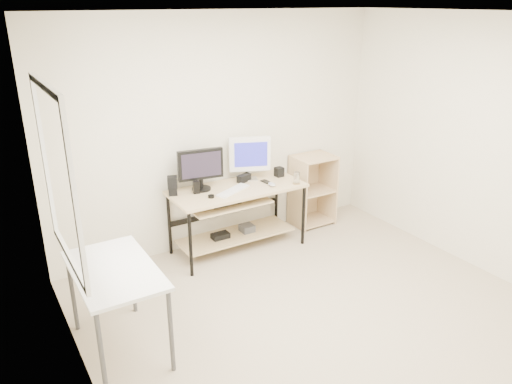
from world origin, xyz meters
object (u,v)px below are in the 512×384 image
object	(u,v)px
audio_controller	(196,187)
shelf_unit	(311,189)
side_table	(115,277)
black_monitor	(201,167)
desk	(235,206)
white_imac	(250,155)

from	to	relation	value
audio_controller	shelf_unit	bearing A→B (deg)	14.38
side_table	audio_controller	world-z (taller)	audio_controller
black_monitor	side_table	bearing A→B (deg)	-129.32
shelf_unit	audio_controller	distance (m)	1.65
desk	side_table	size ratio (longest dim) A/B	1.50
black_monitor	shelf_unit	bearing A→B (deg)	8.79
desk	audio_controller	xyz separation A→B (m)	(-0.43, 0.07, 0.28)
shelf_unit	black_monitor	distance (m)	1.61
desk	shelf_unit	world-z (taller)	shelf_unit
white_imac	audio_controller	distance (m)	0.75
desk	black_monitor	xyz separation A→B (m)	(-0.34, 0.15, 0.47)
side_table	black_monitor	bearing A→B (deg)	42.46
desk	black_monitor	bearing A→B (deg)	156.67
side_table	white_imac	distance (m)	2.32
white_imac	audio_controller	world-z (taller)	white_imac
desk	side_table	bearing A→B (deg)	-147.35
side_table	audio_controller	xyz separation A→B (m)	(1.22, 1.13, 0.15)
shelf_unit	black_monitor	xyz separation A→B (m)	(-1.51, -0.02, 0.56)
audio_controller	black_monitor	bearing A→B (deg)	50.22
desk	audio_controller	bearing A→B (deg)	170.92
side_table	audio_controller	bearing A→B (deg)	42.71
side_table	desk	bearing A→B (deg)	32.65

